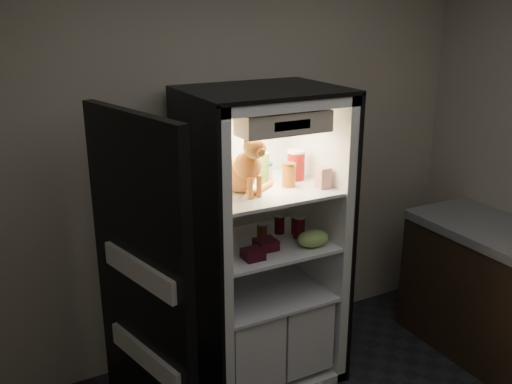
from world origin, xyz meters
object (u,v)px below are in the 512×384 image
(mayo_tub, at_px, (265,172))
(cream_carton, at_px, (323,178))
(refrigerator, at_px, (260,260))
(berry_box_right, at_px, (266,244))
(soda_can_c, at_px, (299,227))
(condiment_jar, at_px, (262,230))
(soda_can_a, at_px, (279,224))
(soda_can_b, at_px, (296,225))
(berry_box_left, at_px, (253,254))
(salsa_jar, at_px, (289,175))
(parmesan_shaker, at_px, (263,168))
(pepper_jar, at_px, (296,165))
(grape_bag, at_px, (313,238))
(tabby_cat, at_px, (244,169))

(mayo_tub, height_order, cream_carton, cream_carton)
(refrigerator, bearing_deg, cream_carton, -35.92)
(mayo_tub, distance_m, berry_box_right, 0.44)
(refrigerator, height_order, soda_can_c, refrigerator)
(refrigerator, xyz_separation_m, condiment_jar, (0.03, 0.02, 0.19))
(refrigerator, relative_size, cream_carton, 15.24)
(soda_can_a, bearing_deg, soda_can_b, -28.56)
(soda_can_c, bearing_deg, berry_box_left, -160.44)
(cream_carton, height_order, berry_box_right, cream_carton)
(salsa_jar, relative_size, condiment_jar, 1.60)
(parmesan_shaker, relative_size, condiment_jar, 2.13)
(pepper_jar, height_order, soda_can_b, pepper_jar)
(pepper_jar, bearing_deg, soda_can_c, -105.99)
(parmesan_shaker, distance_m, berry_box_left, 0.53)
(grape_bag, bearing_deg, berry_box_right, 161.16)
(condiment_jar, distance_m, grape_bag, 0.34)
(refrigerator, bearing_deg, grape_bag, -47.56)
(soda_can_b, xyz_separation_m, berry_box_left, (-0.42, -0.21, -0.03))
(tabby_cat, height_order, mayo_tub, tabby_cat)
(refrigerator, xyz_separation_m, berry_box_left, (-0.17, -0.24, 0.18))
(pepper_jar, height_order, berry_box_left, pepper_jar)
(berry_box_right, bearing_deg, tabby_cat, 148.40)
(grape_bag, bearing_deg, refrigerator, 132.44)
(mayo_tub, xyz_separation_m, soda_can_a, (0.09, -0.02, -0.35))
(cream_carton, distance_m, soda_can_a, 0.45)
(pepper_jar, distance_m, soda_can_a, 0.40)
(berry_box_left, distance_m, berry_box_right, 0.15)
(mayo_tub, xyz_separation_m, soda_can_c, (0.16, -0.14, -0.34))
(salsa_jar, distance_m, soda_can_a, 0.39)
(soda_can_a, height_order, berry_box_right, soda_can_a)
(tabby_cat, xyz_separation_m, berry_box_left, (-0.02, -0.15, -0.47))
(pepper_jar, xyz_separation_m, soda_can_b, (-0.01, -0.03, -0.39))
(parmesan_shaker, bearing_deg, berry_box_left, -128.75)
(soda_can_c, bearing_deg, mayo_tub, 138.38)
(parmesan_shaker, bearing_deg, soda_can_c, -29.59)
(condiment_jar, bearing_deg, pepper_jar, -5.67)
(soda_can_a, bearing_deg, cream_carton, -57.73)
(condiment_jar, height_order, grape_bag, grape_bag)
(mayo_tub, bearing_deg, cream_carton, -47.40)
(mayo_tub, distance_m, salsa_jar, 0.17)
(berry_box_right, bearing_deg, salsa_jar, 15.85)
(parmesan_shaker, bearing_deg, soda_can_a, 4.59)
(refrigerator, relative_size, condiment_jar, 20.76)
(refrigerator, distance_m, soda_can_c, 0.33)
(refrigerator, height_order, soda_can_b, refrigerator)
(cream_carton, relative_size, berry_box_left, 1.09)
(pepper_jar, relative_size, soda_can_b, 1.67)
(tabby_cat, distance_m, soda_can_a, 0.54)
(pepper_jar, xyz_separation_m, soda_can_a, (-0.10, 0.02, -0.38))
(grape_bag, bearing_deg, cream_carton, 20.57)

